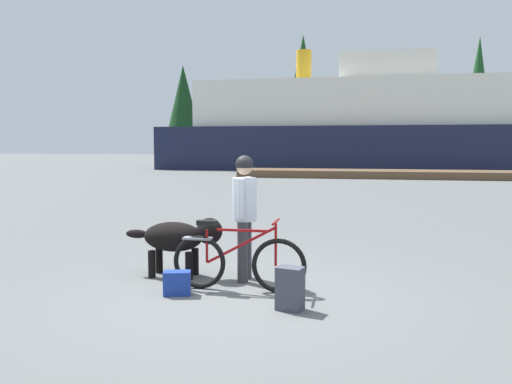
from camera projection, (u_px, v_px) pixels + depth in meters
name	position (u px, v px, depth m)	size (l,w,h in m)	color
ground_plane	(237.00, 294.00, 6.16)	(160.00, 160.00, 0.00)	#595B5B
bicycle	(237.00, 261.00, 6.28)	(1.68, 0.44, 0.89)	black
person_cyclist	(245.00, 206.00, 6.72)	(0.32, 0.53, 1.66)	#333338
dog	(180.00, 237.00, 6.96)	(1.38, 0.48, 0.82)	black
backpack	(290.00, 288.00, 5.57)	(0.28, 0.20, 0.48)	#3F3F4C
handbag_pannier	(177.00, 283.00, 6.13)	(0.32, 0.18, 0.29)	navy
dock_pier	(379.00, 174.00, 27.51)	(15.17, 2.78, 0.40)	brown
ferry_boat	(348.00, 127.00, 37.09)	(26.40, 8.34, 8.61)	#191E38
sailboat_moored	(403.00, 160.00, 42.27)	(8.09, 2.27, 9.63)	silver
pine_tree_far_left	(183.00, 99.00, 51.96)	(3.27, 3.27, 9.76)	#4C331E
pine_tree_center	(303.00, 85.00, 48.70)	(3.79, 3.79, 12.12)	#4C331E
pine_tree_far_right	(478.00, 89.00, 48.05)	(2.87, 2.87, 11.82)	#4C331E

